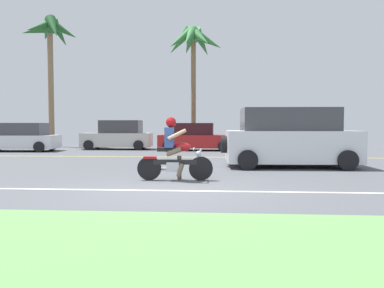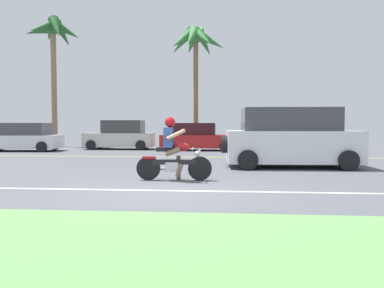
{
  "view_description": "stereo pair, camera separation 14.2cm",
  "coord_description": "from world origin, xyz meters",
  "px_view_note": "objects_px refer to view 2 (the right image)",
  "views": [
    {
      "loc": [
        1.03,
        -8.0,
        1.42
      ],
      "look_at": [
        0.22,
        3.67,
        0.83
      ],
      "focal_mm": 35.37,
      "sensor_mm": 36.0,
      "label": 1
    },
    {
      "loc": [
        1.17,
        -7.98,
        1.42
      ],
      "look_at": [
        0.22,
        3.67,
        0.83
      ],
      "focal_mm": 35.37,
      "sensor_mm": 36.0,
      "label": 2
    }
  ],
  "objects_px": {
    "parked_car_2": "(197,138)",
    "palm_tree_0": "(53,38)",
    "suv_nearby": "(290,139)",
    "parked_car_3": "(291,137)",
    "motorcyclist": "(173,154)",
    "parked_car_0": "(22,138)",
    "palm_tree_1": "(195,44)",
    "parked_car_1": "(121,136)"
  },
  "relations": [
    {
      "from": "parked_car_2",
      "to": "palm_tree_0",
      "type": "xyz_separation_m",
      "value": [
        -9.63,
        3.03,
        6.37
      ]
    },
    {
      "from": "suv_nearby",
      "to": "palm_tree_0",
      "type": "distance_m",
      "value": 18.43
    },
    {
      "from": "suv_nearby",
      "to": "parked_car_3",
      "type": "xyz_separation_m",
      "value": [
        1.57,
        8.8,
        -0.24
      ]
    },
    {
      "from": "motorcyclist",
      "to": "parked_car_0",
      "type": "relative_size",
      "value": 0.45
    },
    {
      "from": "palm_tree_1",
      "to": "palm_tree_0",
      "type": "bearing_deg",
      "value": 178.34
    },
    {
      "from": "parked_car_2",
      "to": "parked_car_3",
      "type": "xyz_separation_m",
      "value": [
        5.29,
        0.69,
        0.01
      ]
    },
    {
      "from": "parked_car_3",
      "to": "palm_tree_1",
      "type": "bearing_deg",
      "value": 159.69
    },
    {
      "from": "suv_nearby",
      "to": "palm_tree_0",
      "type": "bearing_deg",
      "value": 140.16
    },
    {
      "from": "motorcyclist",
      "to": "parked_car_2",
      "type": "distance_m",
      "value": 11.51
    },
    {
      "from": "parked_car_0",
      "to": "parked_car_1",
      "type": "height_order",
      "value": "parked_car_1"
    },
    {
      "from": "parked_car_0",
      "to": "parked_car_3",
      "type": "distance_m",
      "value": 14.91
    },
    {
      "from": "parked_car_2",
      "to": "parked_car_3",
      "type": "height_order",
      "value": "parked_car_3"
    },
    {
      "from": "parked_car_3",
      "to": "palm_tree_0",
      "type": "bearing_deg",
      "value": 171.1
    },
    {
      "from": "parked_car_1",
      "to": "palm_tree_0",
      "type": "distance_m",
      "value": 8.45
    },
    {
      "from": "parked_car_3",
      "to": "palm_tree_1",
      "type": "xyz_separation_m",
      "value": [
        -5.58,
        2.07,
        5.74
      ]
    },
    {
      "from": "parked_car_0",
      "to": "parked_car_1",
      "type": "bearing_deg",
      "value": 21.73
    },
    {
      "from": "suv_nearby",
      "to": "parked_car_0",
      "type": "bearing_deg",
      "value": 152.86
    },
    {
      "from": "motorcyclist",
      "to": "parked_car_3",
      "type": "xyz_separation_m",
      "value": [
        5.1,
        12.2,
        0.03
      ]
    },
    {
      "from": "palm_tree_1",
      "to": "parked_car_0",
      "type": "bearing_deg",
      "value": -155.97
    },
    {
      "from": "suv_nearby",
      "to": "parked_car_3",
      "type": "bearing_deg",
      "value": 79.9
    },
    {
      "from": "motorcyclist",
      "to": "palm_tree_1",
      "type": "relative_size",
      "value": 0.25
    },
    {
      "from": "suv_nearby",
      "to": "parked_car_0",
      "type": "distance_m",
      "value": 14.84
    },
    {
      "from": "palm_tree_1",
      "to": "parked_car_2",
      "type": "bearing_deg",
      "value": -83.93
    },
    {
      "from": "motorcyclist",
      "to": "palm_tree_0",
      "type": "height_order",
      "value": "palm_tree_0"
    },
    {
      "from": "parked_car_2",
      "to": "motorcyclist",
      "type": "bearing_deg",
      "value": -89.07
    },
    {
      "from": "parked_car_2",
      "to": "parked_car_3",
      "type": "bearing_deg",
      "value": 7.42
    },
    {
      "from": "parked_car_1",
      "to": "parked_car_3",
      "type": "xyz_separation_m",
      "value": [
        9.82,
        0.06,
        -0.06
      ]
    },
    {
      "from": "suv_nearby",
      "to": "parked_car_1",
      "type": "bearing_deg",
      "value": 133.37
    },
    {
      "from": "motorcyclist",
      "to": "suv_nearby",
      "type": "bearing_deg",
      "value": 43.87
    },
    {
      "from": "parked_car_1",
      "to": "parked_car_3",
      "type": "distance_m",
      "value": 9.82
    },
    {
      "from": "parked_car_0",
      "to": "palm_tree_0",
      "type": "relative_size",
      "value": 0.51
    },
    {
      "from": "parked_car_0",
      "to": "parked_car_2",
      "type": "relative_size",
      "value": 1.04
    },
    {
      "from": "parked_car_0",
      "to": "palm_tree_1",
      "type": "height_order",
      "value": "palm_tree_1"
    },
    {
      "from": "parked_car_2",
      "to": "parked_car_3",
      "type": "relative_size",
      "value": 0.95
    },
    {
      "from": "parked_car_2",
      "to": "palm_tree_1",
      "type": "distance_m",
      "value": 6.38
    },
    {
      "from": "parked_car_3",
      "to": "palm_tree_1",
      "type": "relative_size",
      "value": 0.58
    },
    {
      "from": "parked_car_1",
      "to": "parked_car_0",
      "type": "bearing_deg",
      "value": -158.27
    },
    {
      "from": "motorcyclist",
      "to": "palm_tree_1",
      "type": "bearing_deg",
      "value": 91.93
    },
    {
      "from": "motorcyclist",
      "to": "parked_car_3",
      "type": "height_order",
      "value": "motorcyclist"
    },
    {
      "from": "motorcyclist",
      "to": "parked_car_3",
      "type": "bearing_deg",
      "value": 67.3
    },
    {
      "from": "parked_car_0",
      "to": "palm_tree_0",
      "type": "bearing_deg",
      "value": 91.88
    },
    {
      "from": "parked_car_1",
      "to": "suv_nearby",
      "type": "bearing_deg",
      "value": -46.63
    }
  ]
}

